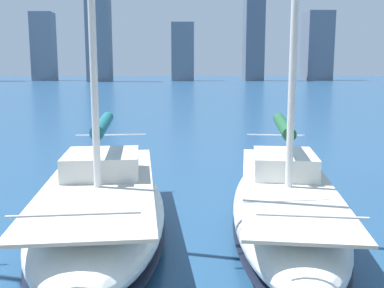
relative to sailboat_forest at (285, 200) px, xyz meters
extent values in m
cube|color=slate|center=(-48.23, -160.83, 11.86)|extent=(9.50, 11.75, 25.20)
cube|color=slate|center=(-23.43, -155.75, 15.55)|extent=(6.71, 9.55, 32.59)
cube|color=slate|center=(2.35, -154.78, 9.52)|extent=(7.98, 8.66, 20.53)
cube|color=slate|center=(30.66, -145.45, 15.74)|extent=(7.68, 8.32, 32.96)
cube|color=slate|center=(53.69, -159.70, 11.59)|extent=(7.91, 7.05, 24.67)
ellipsoid|color=white|center=(0.01, 0.04, -0.13)|extent=(3.78, 9.54, 1.22)
ellipsoid|color=black|center=(0.01, 0.04, -0.47)|extent=(3.80, 9.59, 0.10)
cube|color=beige|center=(0.01, 0.04, 0.51)|extent=(3.18, 8.38, 0.06)
cube|color=silver|center=(-0.07, -0.52, 0.81)|extent=(1.78, 2.23, 0.55)
cylinder|color=silver|center=(-0.17, -1.20, 1.59)|extent=(0.66, 3.88, 0.12)
cylinder|color=#1E5633|center=(-0.17, -1.20, 1.71)|extent=(0.82, 3.60, 0.32)
cylinder|color=silver|center=(0.60, 4.26, 1.03)|extent=(1.62, 0.27, 0.04)
cylinder|color=silver|center=(-0.58, -4.10, 1.03)|extent=(1.87, 0.30, 0.04)
ellipsoid|color=white|center=(4.44, 0.26, -0.10)|extent=(3.75, 9.13, 1.29)
ellipsoid|color=black|center=(4.44, 0.26, -0.45)|extent=(3.77, 9.18, 0.10)
cube|color=beige|center=(4.44, 0.26, 0.58)|extent=(3.12, 8.02, 0.06)
cube|color=silver|center=(4.49, -0.27, 0.89)|extent=(1.94, 2.11, 0.55)
cylinder|color=silver|center=(4.55, -0.94, 1.66)|extent=(0.46, 3.73, 0.12)
cylinder|color=#19606B|center=(4.55, -0.94, 1.78)|extent=(0.63, 3.45, 0.32)
cylinder|color=silver|center=(4.07, 4.34, 1.10)|extent=(1.92, 0.21, 0.04)
cylinder|color=silver|center=(4.81, -3.73, 1.10)|extent=(2.21, 0.24, 0.04)
camera|label=1|loc=(2.51, 10.58, 3.16)|focal=42.00mm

